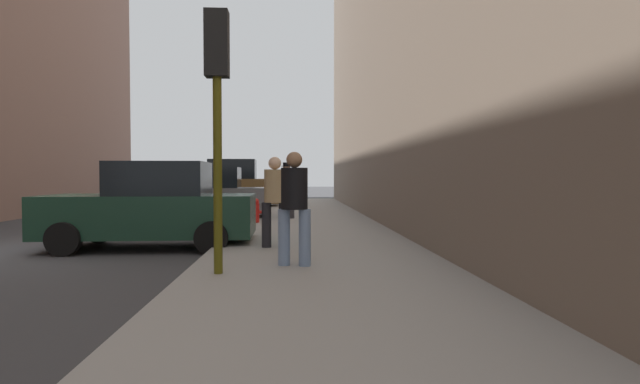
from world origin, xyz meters
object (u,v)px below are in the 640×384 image
Objects in this scene: parked_bronze_suv at (229,186)px; pedestrian_in_tan_coat at (275,197)px; parked_gray_coupe at (206,195)px; fire_hydrant at (256,210)px; pedestrian_with_beanie at (287,187)px; parked_dark_green_sedan at (153,207)px; pedestrian_in_jeans at (294,202)px; traffic_light at (217,84)px.

parked_bronze_suv reaches higher than pedestrian_in_tan_coat.
fire_hydrant is at bearing -51.42° from parked_gray_coupe.
pedestrian_with_beanie reaches higher than pedestrian_in_tan_coat.
parked_bronze_suv reaches higher than fire_hydrant.
parked_dark_green_sedan is 6.01× the size of fire_hydrant.
pedestrian_in_jeans is 1.00× the size of pedestrian_in_tan_coat.
traffic_light is at bearing -83.35° from parked_bronze_suv.
pedestrian_with_beanie is (2.68, -6.95, 0.10)m from parked_bronze_suv.
pedestrian_with_beanie reaches higher than parked_dark_green_sedan.
parked_gray_coupe is 6.01× the size of fire_hydrant.
parked_gray_coupe is at bearing 107.36° from pedestrian_in_jeans.
fire_hydrant is 1.75m from pedestrian_with_beanie.
pedestrian_in_tan_coat is (-0.36, 1.96, 0.00)m from pedestrian_in_jeans.
parked_bronze_suv reaches higher than parked_dark_green_sedan.
parked_bronze_suv is (-0.00, 6.06, 0.18)m from parked_gray_coupe.
pedestrian_with_beanie reaches higher than fire_hydrant.
parked_dark_green_sedan is at bearing 117.74° from traffic_light.
pedestrian_in_tan_coat is at bearing -21.73° from parked_dark_green_sedan.
parked_dark_green_sedan is at bearing 134.32° from pedestrian_in_jeans.
parked_bronze_suv is 13.63m from pedestrian_in_tan_coat.
parked_dark_green_sedan is 6.07m from pedestrian_with_beanie.
pedestrian_with_beanie is 1.04× the size of pedestrian_in_jeans.
traffic_light is at bearing -79.34° from parked_gray_coupe.
parked_dark_green_sedan is at bearing 158.27° from pedestrian_in_tan_coat.
parked_dark_green_sedan is 2.47× the size of pedestrian_in_tan_coat.
traffic_light is at bearing -152.59° from pedestrian_in_jeans.
parked_gray_coupe reaches higher than fire_hydrant.
pedestrian_in_jeans is at bearing -81.08° from fire_hydrant.
parked_gray_coupe is 2.84m from pedestrian_with_beanie.
pedestrian_with_beanie is at bearing 57.33° from fire_hydrant.
parked_bronze_suv is at bearing 96.65° from traffic_light.
parked_dark_green_sedan is 4.42m from traffic_light.
parked_gray_coupe is (-0.00, 6.32, 0.00)m from parked_dark_green_sedan.
parked_bronze_suv is at bearing 100.72° from pedestrian_in_jeans.
pedestrian_in_jeans is (0.22, -8.41, -0.03)m from pedestrian_with_beanie.
traffic_light is 2.03× the size of pedestrian_with_beanie.
pedestrian_with_beanie is (0.83, 8.96, -1.62)m from traffic_light.
pedestrian_with_beanie is at bearing -68.88° from parked_bronze_suv.
fire_hydrant is at bearing 98.92° from pedestrian_in_jeans.
traffic_light is (1.85, -15.90, 1.73)m from parked_bronze_suv.
traffic_light is 2.11× the size of pedestrian_in_tan_coat.
traffic_light is 2.04m from pedestrian_in_jeans.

